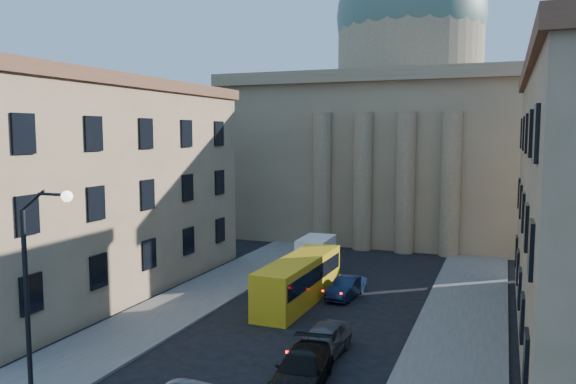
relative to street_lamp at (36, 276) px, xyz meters
The scene contains 10 objects.
sidewalk_left 11.38m from the street_lamp, 98.71° to the left, with size 5.00×60.00×0.15m, color #5A5652.
sidewalk_right 19.14m from the street_lamp, 32.88° to the left, with size 5.00×60.00×0.15m, color #5A5652.
church 48.43m from the street_lamp, 81.65° to the left, with size 68.02×28.76×36.60m.
building_left 17.36m from the street_lamp, 125.62° to the left, with size 11.60×26.60×14.70m.
street_lamp is the anchor object (origin of this frame).
car_right_mid 11.77m from the street_lamp, 28.77° to the left, with size 2.16×5.31×1.54m, color black.
car_right_far 13.58m from the street_lamp, 42.98° to the left, with size 1.87×4.65×1.58m, color #4E4E53.
car_right_distant 20.94m from the street_lamp, 67.65° to the left, with size 1.46×4.18×1.38m, color #0E1A32.
city_bus 18.00m from the street_lamp, 72.96° to the left, with size 2.60×10.35×2.90m.
box_truck 23.41m from the street_lamp, 79.71° to the left, with size 2.31×5.58×3.04m.
Camera 1 is at (10.47, -8.90, 11.01)m, focal length 35.00 mm.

